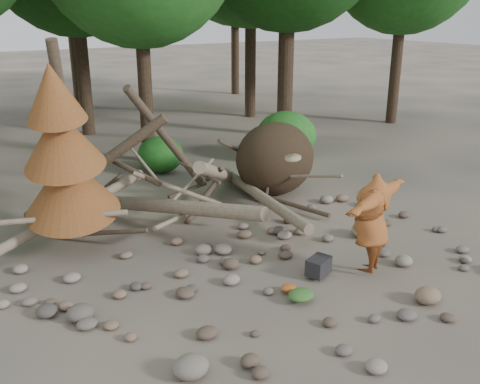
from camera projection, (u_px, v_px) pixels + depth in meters
ground at (295, 283)px, 9.92m from camera, size 120.00×120.00×0.00m
deadfall_pile at (258, 164)px, 14.01m from camera, size 8.55×5.24×3.30m
dead_conifer at (64, 156)px, 10.36m from camera, size 2.06×2.16×4.35m
bush_mid at (160, 155)px, 16.38m from camera, size 1.40×1.40×1.12m
bush_right at (286, 135)px, 17.77m from camera, size 2.00×2.00×1.60m
frisbee_thrower at (371, 222)px, 9.94m from camera, size 3.25×1.49×2.53m
backpack at (318, 269)px, 10.11m from camera, size 0.57×0.48×0.32m
cloth_green at (301, 297)px, 9.26m from camera, size 0.48×0.40×0.18m
cloth_orange at (288, 290)px, 9.57m from camera, size 0.29×0.23×0.10m
boulder_front_left at (191, 367)px, 7.38m from camera, size 0.52×0.46×0.31m
boulder_front_right at (428, 296)px, 9.22m from camera, size 0.47×0.42×0.28m
boulder_mid_right at (363, 230)px, 11.88m from camera, size 0.54×0.49×0.32m
boulder_mid_left at (80, 313)px, 8.71m from camera, size 0.46×0.41×0.27m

